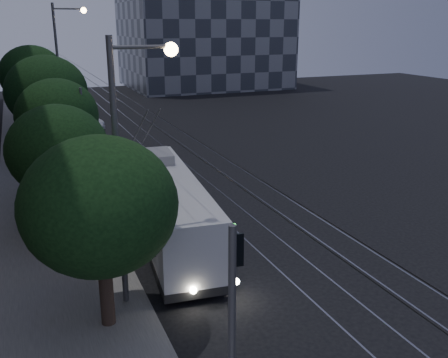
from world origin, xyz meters
name	(u,v)px	position (x,y,z in m)	size (l,w,h in m)	color
ground	(253,253)	(0.00, 0.00, 0.00)	(120.00, 120.00, 0.00)	black
sidewalk	(38,156)	(-7.50, 20.00, 0.07)	(5.00, 90.00, 0.15)	slate
tram_rails	(172,145)	(2.50, 20.00, 0.01)	(4.52, 90.00, 0.02)	#9898A0
overhead_wires	(70,107)	(-4.97, 20.00, 3.47)	(2.23, 90.00, 6.00)	black
building_distant_right	(202,3)	(18.00, 55.00, 12.00)	(22.00, 18.00, 24.00)	#353A44
trolleybus	(167,207)	(-2.90, 2.66, 1.57)	(3.51, 11.48, 5.63)	silver
pickup_silver	(131,187)	(-3.37, 8.00, 0.91)	(3.01, 6.53, 1.81)	#94969B
car_white_a	(102,157)	(-3.65, 15.82, 0.63)	(1.48, 3.68, 1.25)	silver
car_white_b	(79,137)	(-4.30, 22.22, 0.74)	(2.07, 5.10, 1.48)	silver
car_white_c	(85,121)	(-3.00, 29.00, 0.73)	(1.55, 4.45, 1.46)	silver
car_white_d	(84,120)	(-2.99, 29.50, 0.72)	(1.69, 4.20, 1.43)	white
tree_0	(100,206)	(-6.51, -3.00, 4.08)	(4.64, 4.64, 6.19)	#2D2019
tree_1	(58,150)	(-7.00, 5.31, 3.89)	(4.44, 4.44, 5.90)	#2D2019
tree_2	(57,116)	(-6.50, 11.18, 4.39)	(4.43, 4.43, 6.41)	#2D2019
tree_3	(47,92)	(-6.50, 19.30, 4.67)	(5.55, 5.55, 7.18)	#2D2019
tree_4	(32,75)	(-7.00, 28.77, 5.00)	(5.43, 5.43, 7.46)	#2D2019
tree_5	(36,80)	(-6.50, 36.04, 3.86)	(4.34, 4.34, 5.83)	#2D2019
streetlamp_near	(129,150)	(-5.32, -1.87, 5.42)	(2.19, 0.44, 8.89)	#5A5A5D
streetlamp_far	(64,61)	(-4.78, 24.07, 6.38)	(2.56, 0.44, 10.65)	#5A5A5D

